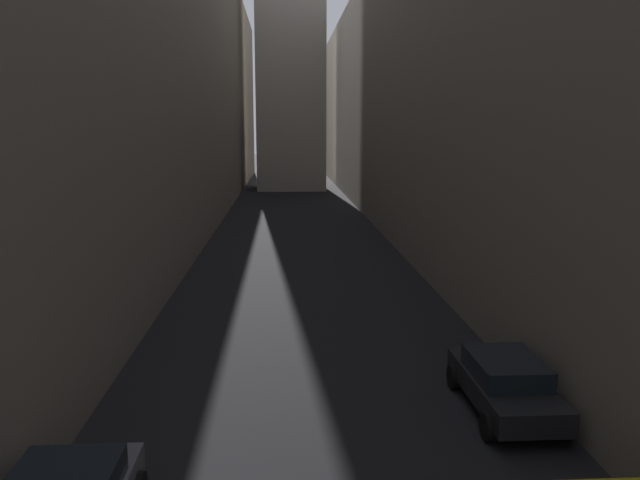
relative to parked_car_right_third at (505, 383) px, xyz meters
name	(u,v)px	position (x,y,z in m)	size (l,w,h in m)	color
ground_plane	(296,224)	(-4.40, 30.59, -0.73)	(264.00, 264.00, 0.00)	black
building_block_left	(109,70)	(-17.56, 32.59, 10.12)	(15.33, 108.00, 21.70)	#756B5B
building_block_right	(470,92)	(8.47, 32.59, 8.68)	(14.75, 108.00, 18.81)	#756B5B
parked_car_right_third	(505,383)	(0.00, 0.00, 0.00)	(1.92, 4.15, 1.36)	black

